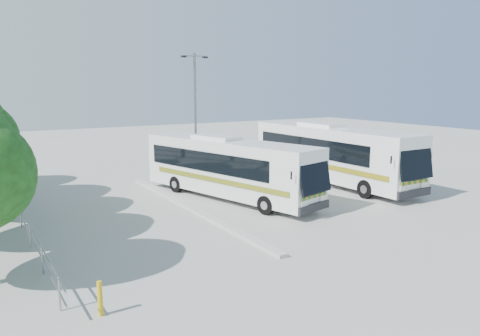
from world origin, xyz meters
TOP-DOWN VIEW (x-y plane):
  - ground at (0.00, 0.00)m, footprint 100.00×100.00m
  - kerb_divider at (-2.30, 2.00)m, footprint 0.40×16.00m
  - railing at (-10.00, 4.00)m, footprint 0.06×22.00m
  - coach_main at (0.51, 3.01)m, footprint 5.24×11.85m
  - coach_adjacent at (8.12, 3.16)m, footprint 2.90×12.89m
  - lamppost at (2.00, 10.20)m, footprint 2.03×0.36m
  - bollard at (-9.11, -6.85)m, footprint 0.14×0.14m

SIDE VIEW (x-z plane):
  - ground at x=0.00m, z-range 0.00..0.00m
  - kerb_divider at x=-2.30m, z-range 0.00..0.15m
  - bollard at x=-9.11m, z-range 0.00..0.99m
  - railing at x=-10.00m, z-range 0.24..1.24m
  - coach_main at x=0.51m, z-range 0.16..3.39m
  - coach_adjacent at x=8.12m, z-range 0.17..3.73m
  - lamppost at x=2.00m, z-range 0.43..8.74m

